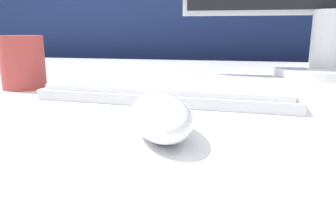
# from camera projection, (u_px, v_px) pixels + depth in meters

# --- Properties ---
(partition_panel) EXTENTS (5.00, 0.03, 1.46)m
(partition_panel) POSITION_uv_depth(u_px,v_px,m) (210.00, 64.00, 1.30)
(partition_panel) COLOR navy
(partition_panel) RESTS_ON ground_plane
(computer_mouse_near) EXTENTS (0.10, 0.14, 0.05)m
(computer_mouse_near) POSITION_uv_depth(u_px,v_px,m) (161.00, 115.00, 0.33)
(computer_mouse_near) COLOR white
(computer_mouse_near) RESTS_ON desk
(keyboard) EXTENTS (0.40, 0.15, 0.02)m
(keyboard) POSITION_uv_depth(u_px,v_px,m) (168.00, 92.00, 0.52)
(keyboard) COLOR silver
(keyboard) RESTS_ON desk
(mug) EXTENTS (0.08, 0.08, 0.10)m
(mug) POSITION_uv_depth(u_px,v_px,m) (23.00, 62.00, 0.61)
(mug) COLOR #A33833
(mug) RESTS_ON desk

